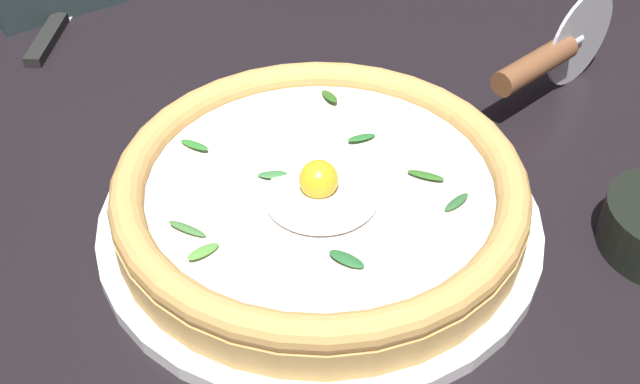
% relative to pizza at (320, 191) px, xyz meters
% --- Properties ---
extents(ground_plane, '(2.40, 2.40, 0.03)m').
position_rel_pizza_xyz_m(ground_plane, '(0.01, -0.02, -0.05)').
color(ground_plane, black).
rests_on(ground_plane, ground).
extents(pizza_plate, '(0.32, 0.32, 0.01)m').
position_rel_pizza_xyz_m(pizza_plate, '(-0.00, -0.00, -0.03)').
color(pizza_plate, white).
rests_on(pizza_plate, ground).
extents(pizza, '(0.29, 0.29, 0.06)m').
position_rel_pizza_xyz_m(pizza, '(0.00, 0.00, 0.00)').
color(pizza, tan).
rests_on(pizza, pizza_plate).
extents(pizza_cutter, '(0.15, 0.06, 0.09)m').
position_rel_pizza_xyz_m(pizza_cutter, '(-0.25, -0.07, 0.01)').
color(pizza_cutter, silver).
rests_on(pizza_cutter, ground).
extents(table_knife, '(0.12, 0.20, 0.01)m').
position_rel_pizza_xyz_m(table_knife, '(0.12, -0.37, -0.03)').
color(table_knife, silver).
rests_on(table_knife, ground).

